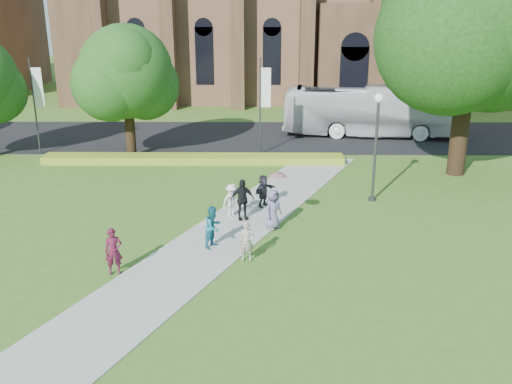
{
  "coord_description": "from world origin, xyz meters",
  "views": [
    {
      "loc": [
        2.04,
        -19.83,
        9.39
      ],
      "look_at": [
        1.85,
        3.03,
        1.6
      ],
      "focal_mm": 40.0,
      "sensor_mm": 36.0,
      "label": 1
    }
  ],
  "objects_px": {
    "streetlamp": "(376,135)",
    "pedestrian_0": "(114,251)",
    "tour_coach": "(372,112)",
    "large_tree": "(473,19)"
  },
  "relations": [
    {
      "from": "pedestrian_0",
      "to": "large_tree",
      "type": "bearing_deg",
      "value": 20.09
    },
    {
      "from": "large_tree",
      "to": "tour_coach",
      "type": "xyz_separation_m",
      "value": [
        -3.08,
        9.36,
        -6.6
      ]
    },
    {
      "from": "streetlamp",
      "to": "large_tree",
      "type": "bearing_deg",
      "value": 39.29
    },
    {
      "from": "streetlamp",
      "to": "pedestrian_0",
      "type": "xyz_separation_m",
      "value": [
        -10.67,
        -7.94,
        -2.4
      ]
    },
    {
      "from": "pedestrian_0",
      "to": "streetlamp",
      "type": "bearing_deg",
      "value": 19.18
    },
    {
      "from": "streetlamp",
      "to": "tour_coach",
      "type": "height_order",
      "value": "streetlamp"
    },
    {
      "from": "large_tree",
      "to": "tour_coach",
      "type": "distance_m",
      "value": 11.87
    },
    {
      "from": "streetlamp",
      "to": "tour_coach",
      "type": "bearing_deg",
      "value": 80.1
    },
    {
      "from": "pedestrian_0",
      "to": "tour_coach",
      "type": "bearing_deg",
      "value": 41.54
    },
    {
      "from": "streetlamp",
      "to": "pedestrian_0",
      "type": "distance_m",
      "value": 13.52
    }
  ]
}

